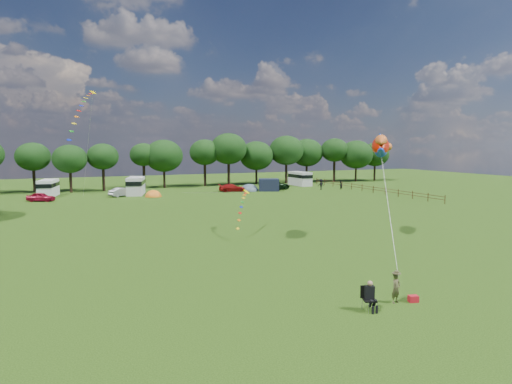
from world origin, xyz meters
name	(u,v)px	position (x,y,z in m)	size (l,w,h in m)	color
ground_plane	(303,263)	(0.00, 0.00, 0.00)	(180.00, 180.00, 0.00)	black
tree_line	(184,154)	(5.30, 54.99, 6.35)	(102.98, 10.98, 10.27)	black
fence	(368,188)	(32.00, 34.50, 0.70)	(0.12, 33.12, 1.20)	#472D19
car_a	(41,197)	(-18.25, 42.46, 0.63)	(1.50, 3.81, 1.27)	#A5102E
car_b	(123,192)	(-7.01, 44.16, 0.68)	(1.45, 3.87, 1.37)	gray
car_c	(232,188)	(10.91, 43.82, 0.66)	(1.85, 4.41, 1.32)	maroon
car_d	(275,185)	(19.29, 44.33, 0.76)	(2.54, 5.60, 1.53)	black
campervan_b	(48,187)	(-17.59, 48.97, 1.38)	(3.14, 5.56, 2.57)	white
campervan_c	(136,185)	(-4.75, 45.97, 1.50)	(3.77, 6.14, 2.80)	silver
campervan_d	(300,178)	(27.15, 49.35, 1.46)	(2.63, 5.64, 2.71)	silver
tent_orange	(153,197)	(-2.71, 41.86, 0.02)	(2.57, 2.82, 2.01)	orange
tent_greyblue	(249,191)	(14.11, 43.86, 0.02)	(3.22, 3.52, 2.39)	#485C68
awning_navy	(269,185)	(17.27, 42.65, 1.05)	(3.37, 2.74, 2.11)	#1A1F37
kite_flyer	(396,288)	(0.69, -8.17, 0.75)	(0.54, 0.36, 1.49)	brown
camp_chair	(369,293)	(-1.19, -8.45, 0.88)	(0.76, 0.78, 1.47)	#99999E
kite_bag	(413,299)	(1.57, -8.45, 0.17)	(0.47, 0.32, 0.34)	red
fish_kite	(381,146)	(9.84, 4.48, 7.81)	(3.53, 4.09, 2.30)	#B91600
streamer_kite_a	(83,107)	(-12.60, 26.48, 12.06)	(3.34, 5.58, 5.76)	#E9C300
streamer_kite_c	(243,202)	(-0.06, 10.78, 2.79)	(3.13, 4.96, 2.79)	#F0ED00
walker_a	(340,185)	(30.39, 40.18, 0.74)	(0.72, 0.44, 1.47)	black
walker_b	(321,184)	(26.70, 40.86, 0.95)	(1.22, 0.57, 1.89)	black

